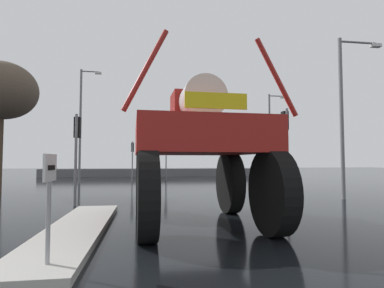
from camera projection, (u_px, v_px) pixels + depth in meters
name	position (u px, v px, depth m)	size (l,w,h in m)	color
ground_plane	(183.00, 191.00, 18.46)	(120.00, 120.00, 0.00)	black
median_island	(76.00, 229.00, 7.75)	(1.36, 7.16, 0.15)	#B2AFA8
lane_arrow_sign	(49.00, 188.00, 4.99)	(0.07, 0.60, 1.74)	#99999E
oversize_sprayer	(198.00, 150.00, 8.82)	(4.17, 5.55, 4.73)	black
sedan_ahead	(150.00, 172.00, 28.98)	(2.10, 4.21, 1.52)	silver
traffic_signal_near_left	(77.00, 139.00, 12.56)	(0.24, 0.54, 3.66)	slate
traffic_signal_near_right	(286.00, 134.00, 13.88)	(0.24, 0.54, 4.11)	slate
traffic_signal_far_left	(132.00, 152.00, 28.42)	(0.24, 0.55, 3.54)	slate
traffic_signal_far_right	(166.00, 154.00, 28.87)	(0.24, 0.55, 3.29)	slate
streetlight_near_right	(345.00, 107.00, 14.73)	(2.25, 0.24, 7.66)	slate
streetlight_far_left	(82.00, 120.00, 25.01)	(1.67, 0.24, 9.22)	slate
streetlight_far_right	(271.00, 132.00, 28.92)	(1.67, 0.24, 8.03)	slate
bare_tree_left	(2.00, 91.00, 17.06)	(3.72, 3.72, 7.23)	#473828
roadside_barrier	(166.00, 173.00, 35.31)	(27.60, 0.24, 0.90)	#59595B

